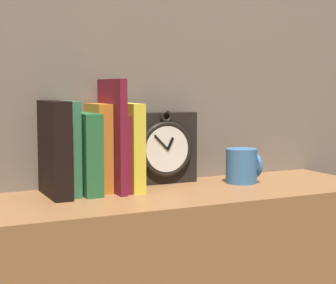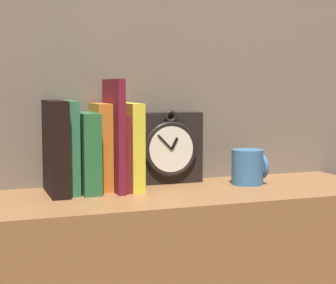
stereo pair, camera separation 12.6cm
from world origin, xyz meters
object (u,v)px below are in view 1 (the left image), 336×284
Objects in this scene: book_slot0_black at (55,149)px; book_slot3_orange at (98,147)px; book_slot6_yellow at (128,147)px; clock at (162,148)px; book_slot4_maroon at (112,136)px; mug at (242,166)px; book_slot5_maroon at (118,153)px; book_slot2_green at (85,153)px; book_slot1_green at (68,148)px.

book_slot3_orange is at bearing 11.07° from book_slot0_black.
book_slot6_yellow is at bearing -12.17° from book_slot3_orange.
book_slot4_maroon is (-0.15, -0.05, 0.04)m from clock.
book_slot6_yellow is (0.18, 0.01, -0.00)m from book_slot0_black.
book_slot0_black reaches higher than mug.
book_slot0_black is 2.43× the size of mug.
book_slot0_black is 1.04× the size of book_slot3_orange.
book_slot5_maroon is (0.15, 0.01, -0.02)m from book_slot0_black.
book_slot3_orange is at bearing 167.83° from book_slot6_yellow.
clock reaches higher than mug.
book_slot3_orange reaches higher than book_slot2_green.
book_slot1_green is 2.42× the size of mug.
mug is (0.43, -0.04, -0.06)m from book_slot1_green.
book_slot2_green reaches higher than mug.
book_slot2_green is at bearing 4.47° from book_slot0_black.
book_slot1_green reaches higher than book_slot3_orange.
book_slot1_green reaches higher than book_slot2_green.
book_slot3_orange is 0.37m from mug.
book_slot0_black is 1.16× the size of book_slot2_green.
clock is 0.29m from book_slot0_black.
book_slot4_maroon is 1.46× the size of book_slot5_maroon.
book_slot0_black reaches higher than clock.
clock is 0.16m from book_slot4_maroon.
book_slot5_maroon is (0.02, 0.01, -0.04)m from book_slot4_maroon.
book_slot6_yellow reaches higher than mug.
book_slot2_green is 0.07m from book_slot4_maroon.
book_slot0_black is (-0.28, -0.05, 0.02)m from clock.
book_slot6_yellow is at bearing 2.08° from book_slot0_black.
clock is at bearing 9.91° from book_slot0_black.
book_slot4_maroon is at bearing 0.56° from book_slot0_black.
book_slot6_yellow reaches higher than book_slot5_maroon.
book_slot0_black is 0.15m from book_slot5_maroon.
book_slot3_orange is 0.04m from book_slot4_maroon.
book_slot3_orange is at bearing 6.77° from book_slot1_green.
book_slot3_orange is at bearing 163.82° from book_slot5_maroon.
book_slot4_maroon is at bearing -158.27° from book_slot5_maroon.
clock is 0.12m from book_slot6_yellow.
book_slot6_yellow is at bearing 0.46° from book_slot2_green.
book_slot3_orange reaches higher than mug.
book_slot2_green is (-0.21, -0.04, 0.00)m from clock.
clock is 0.21m from mug.
book_slot6_yellow is at bearing -2.33° from book_slot1_green.
book_slot1_green is at bearing 174.12° from mug.
book_slot6_yellow is (0.07, -0.01, 0.00)m from book_slot3_orange.
book_slot5_maroon is at bearing 175.47° from book_slot6_yellow.
book_slot6_yellow is 2.35× the size of mug.
book_slot0_black is at bearing -179.44° from book_slot4_maroon.
book_slot1_green is 0.08m from book_slot3_orange.
book_slot3_orange is (0.11, 0.02, -0.00)m from book_slot0_black.
book_slot5_maroon is (-0.13, -0.04, -0.00)m from clock.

